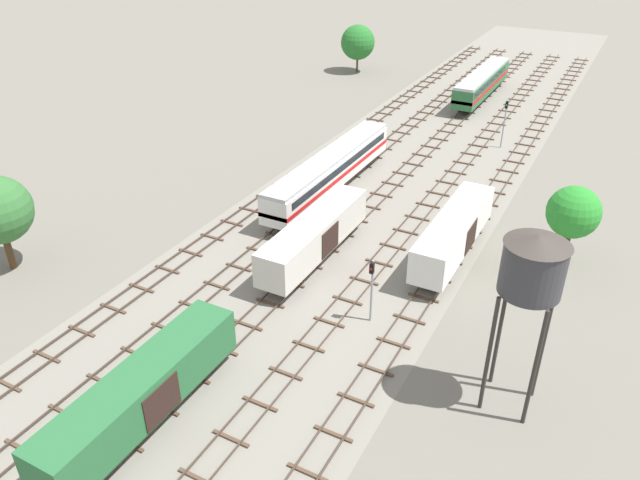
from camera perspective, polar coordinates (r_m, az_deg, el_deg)
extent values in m
plane|color=slate|center=(67.41, 7.92, 6.25)|extent=(480.00, 480.00, 0.00)
cube|color=gray|center=(67.41, 7.92, 6.25)|extent=(23.67, 176.00, 0.01)
cube|color=#47382D|center=(72.09, 0.32, 8.32)|extent=(0.07, 126.00, 0.15)
cube|color=#47382D|center=(71.49, 1.34, 8.12)|extent=(0.07, 126.00, 0.15)
cube|color=brown|center=(43.47, -27.18, -11.94)|extent=(2.40, 0.22, 0.14)
cube|color=brown|center=(44.65, -24.18, -9.89)|extent=(2.40, 0.22, 0.14)
cube|color=brown|center=(46.00, -21.38, -7.94)|extent=(2.40, 0.22, 0.14)
cube|color=brown|center=(47.49, -18.77, -6.08)|extent=(2.40, 0.22, 0.14)
cube|color=brown|center=(49.13, -16.34, -4.33)|extent=(2.40, 0.22, 0.14)
cube|color=brown|center=(50.89, -14.09, -2.70)|extent=(2.40, 0.22, 0.14)
cube|color=brown|center=(52.77, -12.00, -1.17)|extent=(2.40, 0.22, 0.14)
cube|color=brown|center=(54.74, -10.05, 0.26)|extent=(2.40, 0.22, 0.14)
cube|color=brown|center=(56.80, -8.25, 1.58)|extent=(2.40, 0.22, 0.14)
cube|color=brown|center=(58.95, -6.57, 2.80)|extent=(2.40, 0.22, 0.14)
cube|color=brown|center=(61.16, -5.00, 3.94)|extent=(2.40, 0.22, 0.14)
cube|color=brown|center=(63.44, -3.55, 4.99)|extent=(2.40, 0.22, 0.14)
cube|color=brown|center=(65.78, -2.19, 5.97)|extent=(2.40, 0.22, 0.14)
cube|color=brown|center=(68.17, -0.92, 6.88)|extent=(2.40, 0.22, 0.14)
cube|color=brown|center=(70.61, 0.26, 7.72)|extent=(2.40, 0.22, 0.14)
cube|color=brown|center=(73.08, 1.37, 8.50)|extent=(2.40, 0.22, 0.14)
cube|color=brown|center=(75.60, 2.41, 9.23)|extent=(2.40, 0.22, 0.14)
cube|color=brown|center=(78.15, 3.39, 9.90)|extent=(2.40, 0.22, 0.14)
cube|color=brown|center=(80.73, 4.31, 10.53)|extent=(2.40, 0.22, 0.14)
cube|color=brown|center=(83.34, 5.17, 11.12)|extent=(2.40, 0.22, 0.14)
cube|color=brown|center=(85.98, 5.99, 11.67)|extent=(2.40, 0.22, 0.14)
cube|color=brown|center=(88.63, 6.76, 12.19)|extent=(2.40, 0.22, 0.14)
cube|color=brown|center=(91.31, 7.49, 12.67)|extent=(2.40, 0.22, 0.14)
cube|color=brown|center=(94.01, 8.17, 13.13)|extent=(2.40, 0.22, 0.14)
cube|color=brown|center=(96.73, 8.83, 13.56)|extent=(2.40, 0.22, 0.14)
cube|color=brown|center=(99.46, 9.44, 13.96)|extent=(2.40, 0.22, 0.14)
cube|color=brown|center=(102.21, 10.03, 14.34)|extent=(2.40, 0.22, 0.14)
cube|color=brown|center=(104.97, 10.59, 14.70)|extent=(2.40, 0.22, 0.14)
cube|color=brown|center=(107.75, 11.12, 15.04)|extent=(2.40, 0.22, 0.14)
cube|color=brown|center=(110.53, 11.63, 15.36)|extent=(2.40, 0.22, 0.14)
cube|color=brown|center=(113.33, 12.11, 15.66)|extent=(2.40, 0.22, 0.14)
cube|color=brown|center=(116.14, 12.57, 15.95)|extent=(2.40, 0.22, 0.14)
cube|color=brown|center=(118.95, 13.01, 16.22)|extent=(2.40, 0.22, 0.14)
cube|color=brown|center=(121.78, 13.43, 16.48)|extent=(2.40, 0.22, 0.14)
cube|color=brown|center=(124.61, 13.83, 16.73)|extent=(2.40, 0.22, 0.14)
cube|color=brown|center=(127.45, 14.22, 16.96)|extent=(2.40, 0.22, 0.14)
cube|color=#47382D|center=(70.11, 3.90, 7.61)|extent=(0.07, 126.00, 0.15)
cube|color=#47382D|center=(69.58, 4.99, 7.39)|extent=(0.07, 126.00, 0.15)
cube|color=brown|center=(39.09, -26.20, -17.05)|extent=(2.40, 0.22, 0.14)
cube|color=brown|center=(40.17, -22.84, -14.62)|extent=(2.40, 0.22, 0.14)
cube|color=brown|center=(41.45, -19.74, -12.29)|extent=(2.40, 0.22, 0.14)
cube|color=brown|center=(42.90, -16.89, -10.07)|extent=(2.40, 0.22, 0.14)
cube|color=brown|center=(44.50, -14.26, -7.99)|extent=(2.40, 0.22, 0.14)
cube|color=brown|center=(46.24, -11.85, -6.04)|extent=(2.40, 0.22, 0.14)
cube|color=brown|center=(48.11, -9.64, -4.23)|extent=(2.40, 0.22, 0.14)
cube|color=brown|center=(50.09, -7.61, -2.55)|extent=(2.40, 0.22, 0.14)
cube|color=brown|center=(52.16, -5.74, -1.00)|extent=(2.40, 0.22, 0.14)
cube|color=brown|center=(54.32, -4.02, 0.43)|extent=(2.40, 0.22, 0.14)
cube|color=brown|center=(56.56, -2.43, 1.75)|extent=(2.40, 0.22, 0.14)
cube|color=brown|center=(58.87, -0.96, 2.97)|extent=(2.40, 0.22, 0.14)
cube|color=brown|center=(61.23, 0.40, 4.09)|extent=(2.40, 0.22, 0.14)
cube|color=brown|center=(63.65, 1.66, 5.13)|extent=(2.40, 0.22, 0.14)
cube|color=brown|center=(66.12, 2.83, 6.09)|extent=(2.40, 0.22, 0.14)
cube|color=brown|center=(68.63, 3.92, 6.97)|extent=(2.40, 0.22, 0.14)
cube|color=brown|center=(71.18, 4.94, 7.79)|extent=(2.40, 0.22, 0.14)
cube|color=brown|center=(73.76, 5.89, 8.55)|extent=(2.40, 0.22, 0.14)
cube|color=brown|center=(76.37, 6.77, 9.26)|extent=(2.40, 0.22, 0.14)
cube|color=brown|center=(79.01, 7.61, 9.92)|extent=(2.40, 0.22, 0.14)
cube|color=brown|center=(81.67, 8.39, 10.53)|extent=(2.40, 0.22, 0.14)
cube|color=brown|center=(84.36, 9.12, 11.10)|extent=(2.40, 0.22, 0.14)
cube|color=brown|center=(87.07, 9.81, 11.64)|extent=(2.40, 0.22, 0.14)
cube|color=brown|center=(89.79, 10.46, 12.14)|extent=(2.40, 0.22, 0.14)
cube|color=brown|center=(92.54, 11.08, 12.61)|extent=(2.40, 0.22, 0.14)
cube|color=brown|center=(95.30, 11.66, 13.05)|extent=(2.40, 0.22, 0.14)
cube|color=brown|center=(98.07, 12.21, 13.47)|extent=(2.40, 0.22, 0.14)
cube|color=brown|center=(100.85, 12.74, 13.86)|extent=(2.40, 0.22, 0.14)
cube|color=brown|center=(103.65, 13.23, 14.23)|extent=(2.40, 0.22, 0.14)
cube|color=brown|center=(106.46, 13.70, 14.58)|extent=(2.40, 0.22, 0.14)
cube|color=brown|center=(109.28, 14.15, 14.91)|extent=(2.40, 0.22, 0.14)
cube|color=brown|center=(112.11, 14.58, 15.22)|extent=(2.40, 0.22, 0.14)
cube|color=brown|center=(114.94, 14.99, 15.52)|extent=(2.40, 0.22, 0.14)
cube|color=brown|center=(117.79, 15.38, 15.80)|extent=(2.40, 0.22, 0.14)
cube|color=brown|center=(120.64, 15.75, 16.07)|extent=(2.40, 0.22, 0.14)
cube|color=brown|center=(123.50, 16.10, 16.33)|extent=(2.40, 0.22, 0.14)
cube|color=brown|center=(126.37, 16.44, 16.57)|extent=(2.40, 0.22, 0.14)
cube|color=#47382D|center=(68.42, 7.67, 6.82)|extent=(0.07, 126.00, 0.15)
cube|color=#47382D|center=(67.98, 8.80, 6.58)|extent=(0.07, 126.00, 0.15)
cube|color=brown|center=(37.24, -17.63, -17.65)|extent=(2.40, 0.22, 0.14)
cube|color=brown|center=(38.61, -14.50, -14.97)|extent=(2.40, 0.22, 0.14)
cube|color=brown|center=(40.17, -11.66, -12.45)|extent=(2.40, 0.22, 0.14)
cube|color=brown|center=(41.87, -9.10, -10.09)|extent=(2.40, 0.22, 0.14)
cube|color=brown|center=(43.72, -6.77, -7.91)|extent=(2.40, 0.22, 0.14)
cube|color=brown|center=(45.69, -4.67, -5.90)|extent=(2.40, 0.22, 0.14)
cube|color=brown|center=(47.77, -2.75, -4.06)|extent=(2.40, 0.22, 0.14)
cube|color=brown|center=(49.94, -1.01, -2.36)|extent=(2.40, 0.22, 0.14)
cube|color=brown|center=(52.19, 0.59, -0.81)|extent=(2.40, 0.22, 0.14)
cube|color=brown|center=(54.52, 2.05, 0.61)|extent=(2.40, 0.22, 0.14)
cube|color=brown|center=(56.91, 3.38, 1.91)|extent=(2.40, 0.22, 0.14)
cube|color=brown|center=(59.35, 4.61, 3.11)|extent=(2.40, 0.22, 0.14)
cube|color=brown|center=(61.84, 5.75, 4.21)|extent=(2.40, 0.22, 0.14)
cube|color=brown|center=(64.38, 6.80, 5.22)|extent=(2.40, 0.22, 0.14)
cube|color=brown|center=(66.95, 7.77, 6.15)|extent=(2.40, 0.22, 0.14)
cube|color=brown|center=(69.56, 8.67, 7.02)|extent=(2.40, 0.22, 0.14)
cube|color=brown|center=(72.20, 9.51, 7.81)|extent=(2.40, 0.22, 0.14)
cube|color=brown|center=(74.87, 10.29, 8.55)|extent=(2.40, 0.22, 0.14)
cube|color=brown|center=(77.56, 11.03, 9.24)|extent=(2.40, 0.22, 0.14)
cube|color=brown|center=(80.27, 11.71, 9.88)|extent=(2.40, 0.22, 0.14)
cube|color=brown|center=(83.00, 12.35, 10.48)|extent=(2.40, 0.22, 0.14)
cube|color=brown|center=(85.75, 12.96, 11.03)|extent=(2.40, 0.22, 0.14)
cube|color=brown|center=(88.52, 13.53, 11.56)|extent=(2.40, 0.22, 0.14)
cube|color=brown|center=(91.30, 14.06, 12.04)|extent=(2.40, 0.22, 0.14)
cube|color=brown|center=(94.10, 14.57, 12.50)|extent=(2.40, 0.22, 0.14)
cube|color=brown|center=(96.90, 15.05, 12.93)|extent=(2.40, 0.22, 0.14)
cube|color=brown|center=(99.72, 15.50, 13.34)|extent=(2.40, 0.22, 0.14)
cube|color=brown|center=(102.55, 15.93, 13.72)|extent=(2.40, 0.22, 0.14)
cube|color=brown|center=(105.39, 16.33, 14.09)|extent=(2.40, 0.22, 0.14)
cube|color=brown|center=(108.23, 16.72, 14.43)|extent=(2.40, 0.22, 0.14)
cube|color=brown|center=(111.09, 17.09, 14.75)|extent=(2.40, 0.22, 0.14)
cube|color=brown|center=(113.95, 17.44, 15.06)|extent=(2.40, 0.22, 0.14)
cube|color=brown|center=(116.82, 17.77, 15.35)|extent=(2.40, 0.22, 0.14)
cube|color=brown|center=(119.70, 18.09, 15.63)|extent=(2.40, 0.22, 0.14)
cube|color=brown|center=(122.58, 18.40, 15.89)|extent=(2.40, 0.22, 0.14)
cube|color=brown|center=(125.47, 18.69, 16.14)|extent=(2.40, 0.22, 0.14)
cube|color=#47382D|center=(67.05, 11.60, 5.97)|extent=(0.07, 126.00, 0.15)
cube|color=#47382D|center=(66.71, 12.77, 5.71)|extent=(0.07, 126.00, 0.15)
cube|color=brown|center=(34.76, -11.39, -20.98)|extent=(2.40, 0.22, 0.14)
cube|color=brown|center=(36.23, -8.34, -17.89)|extent=(2.40, 0.22, 0.14)
cube|color=brown|center=(37.88, -5.63, -15.01)|extent=(2.40, 0.22, 0.14)
cube|color=brown|center=(39.68, -3.22, -12.35)|extent=(2.40, 0.22, 0.14)
cube|color=brown|center=(41.63, -1.07, -9.92)|extent=(2.40, 0.22, 0.14)
cube|color=brown|center=(43.69, 0.85, -7.69)|extent=(2.40, 0.22, 0.14)
cube|color=brown|center=(45.86, 2.58, -5.67)|extent=(2.40, 0.22, 0.14)
cube|color=brown|center=(48.12, 4.14, -3.83)|extent=(2.40, 0.22, 0.14)
cube|color=brown|center=(50.45, 5.55, -2.15)|extent=(2.40, 0.22, 0.14)
cube|color=brown|center=(52.85, 6.83, -0.62)|extent=(2.40, 0.22, 0.14)
cube|color=brown|center=(55.31, 8.00, 0.77)|extent=(2.40, 0.22, 0.14)
cube|color=brown|center=(57.83, 9.07, 2.05)|extent=(2.40, 0.22, 0.14)
cube|color=brown|center=(60.38, 10.05, 3.21)|extent=(2.40, 0.22, 0.14)
cube|color=brown|center=(62.98, 10.95, 4.28)|extent=(2.40, 0.22, 0.14)
cube|color=brown|center=(65.61, 11.78, 5.27)|extent=(2.40, 0.22, 0.14)
cube|color=brown|center=(68.27, 12.55, 6.18)|extent=(2.40, 0.22, 0.14)
cube|color=brown|center=(70.95, 13.27, 7.01)|extent=(2.40, 0.22, 0.14)
cube|color=brown|center=(73.67, 13.93, 7.79)|extent=(2.40, 0.22, 0.14)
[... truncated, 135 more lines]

